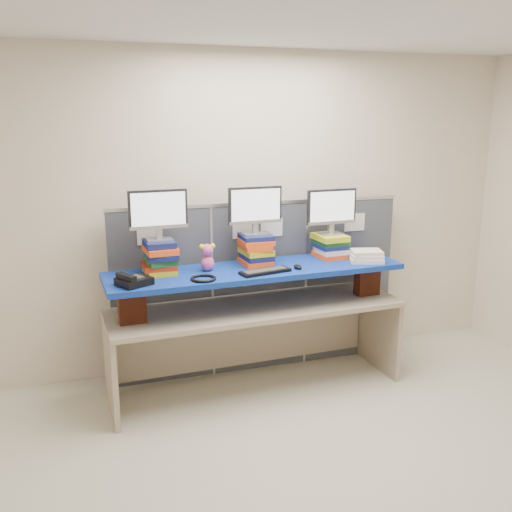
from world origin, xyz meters
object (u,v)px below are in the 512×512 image
object	(u,v)px
monitor_center	(255,208)
monitor_left	(158,212)
blue_board	(256,271)
desk_phone	(133,281)
keyboard	(265,271)
monitor_right	(332,209)
desk	(256,323)

from	to	relation	value
monitor_center	monitor_left	bearing A→B (deg)	180.00
blue_board	monitor_left	size ratio (longest dim) A/B	5.34
monitor_center	desk_phone	world-z (taller)	monitor_center
keyboard	monitor_center	bearing A→B (deg)	76.14
monitor_left	monitor_right	world-z (taller)	monitor_left
desk	blue_board	bearing A→B (deg)	-92.26
blue_board	monitor_center	size ratio (longest dim) A/B	5.34
desk_phone	monitor_left	bearing A→B (deg)	19.94
blue_board	monitor_left	world-z (taller)	monitor_left
desk	monitor_left	size ratio (longest dim) A/B	5.43
keyboard	desk_phone	world-z (taller)	desk_phone
monitor_right	keyboard	bearing A→B (deg)	-158.61
monitor_right	desk_phone	size ratio (longest dim) A/B	1.58
monitor_right	monitor_left	bearing A→B (deg)	180.00
blue_board	keyboard	world-z (taller)	keyboard
monitor_center	monitor_right	distance (m)	0.69
desk	monitor_right	xyz separation A→B (m)	(0.72, 0.15, 0.89)
blue_board	monitor_center	bearing A→B (deg)	72.80
keyboard	desk_phone	bearing A→B (deg)	169.25
monitor_center	keyboard	xyz separation A→B (m)	(-0.01, -0.28, -0.46)
desk	monitor_center	bearing A→B (deg)	72.80
monitor_center	desk_phone	xyz separation A→B (m)	(-1.02, -0.30, -0.44)
monitor_left	monitor_right	distance (m)	1.47
monitor_center	monitor_right	xyz separation A→B (m)	(0.69, 0.03, -0.05)
desk_phone	keyboard	bearing A→B (deg)	-27.25
monitor_left	desk_phone	xyz separation A→B (m)	(-0.24, -0.27, -0.45)
monitor_left	keyboard	xyz separation A→B (m)	(0.77, -0.25, -0.47)
monitor_left	monitor_right	xyz separation A→B (m)	(1.47, 0.06, -0.06)
monitor_right	keyboard	distance (m)	0.87
monitor_center	desk_phone	distance (m)	1.15
desk	monitor_center	size ratio (longest dim) A/B	5.43
monitor_right	desk_phone	distance (m)	1.78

